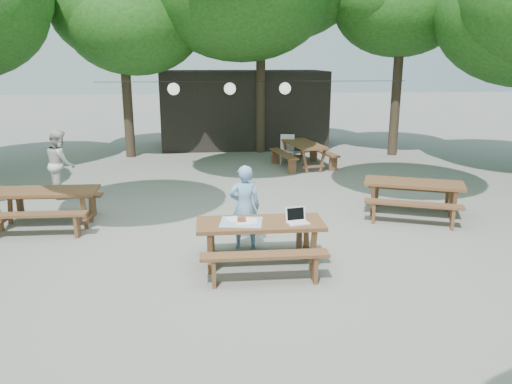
{
  "coord_description": "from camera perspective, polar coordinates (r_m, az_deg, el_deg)",
  "views": [
    {
      "loc": [
        -0.83,
        -8.59,
        3.24
      ],
      "look_at": [
        -0.06,
        -0.47,
        1.05
      ],
      "focal_mm": 35.0,
      "sensor_mm": 36.0,
      "label": 1
    }
  ],
  "objects": [
    {
      "name": "woman",
      "position": [
        8.66,
        -1.3,
        -1.74
      ],
      "size": [
        0.55,
        0.36,
        1.49
      ],
      "primitive_type": "imported",
      "rotation": [
        0.0,
        0.0,
        3.13
      ],
      "color": "#77A4DA",
      "rests_on": "ground"
    },
    {
      "name": "main_picnic_table",
      "position": [
        7.99,
        0.48,
        -5.89
      ],
      "size": [
        2.0,
        1.58,
        0.75
      ],
      "color": "brown",
      "rests_on": "ground"
    },
    {
      "name": "picnic_table_nw",
      "position": [
        10.69,
        -22.85,
        -1.66
      ],
      "size": [
        2.01,
        1.61,
        0.75
      ],
      "rotation": [
        0.0,
        0.0,
        -0.01
      ],
      "color": "brown",
      "rests_on": "ground"
    },
    {
      "name": "paper_lanterns",
      "position": [
        14.62,
        -2.95,
        11.73
      ],
      "size": [
        9.0,
        0.34,
        0.38
      ],
      "color": "black",
      "rests_on": "ground"
    },
    {
      "name": "picnic_table_ne",
      "position": [
        10.99,
        17.45,
        -0.72
      ],
      "size": [
        2.34,
        2.16,
        0.75
      ],
      "rotation": [
        0.0,
        0.0,
        -0.37
      ],
      "color": "brown",
      "rests_on": "ground"
    },
    {
      "name": "second_person",
      "position": [
        12.82,
        -21.43,
        3.05
      ],
      "size": [
        0.83,
        0.94,
        1.62
      ],
      "primitive_type": "imported",
      "rotation": [
        0.0,
        0.0,
        1.89
      ],
      "color": "silver",
      "rests_on": "ground"
    },
    {
      "name": "tabletop_clutter",
      "position": [
        7.85,
        -1.69,
        -3.39
      ],
      "size": [
        0.72,
        0.64,
        0.08
      ],
      "color": "#3880C1",
      "rests_on": "main_picnic_table"
    },
    {
      "name": "picnic_table_far_e",
      "position": [
        15.38,
        5.45,
        4.27
      ],
      "size": [
        1.92,
        2.17,
        0.75
      ],
      "rotation": [
        0.0,
        0.0,
        1.76
      ],
      "color": "brown",
      "rests_on": "ground"
    },
    {
      "name": "plastic_chair",
      "position": [
        15.94,
        3.55,
        4.21
      ],
      "size": [
        0.52,
        0.52,
        0.9
      ],
      "rotation": [
        0.0,
        0.0,
        -0.21
      ],
      "color": "silver",
      "rests_on": "ground"
    },
    {
      "name": "ground",
      "position": [
        9.21,
        0.09,
        -5.56
      ],
      "size": [
        80.0,
        80.0,
        0.0
      ],
      "primitive_type": "plane",
      "color": "slate",
      "rests_on": "ground"
    },
    {
      "name": "laptop",
      "position": [
        7.84,
        4.69,
        -3.06
      ],
      "size": [
        0.38,
        0.32,
        0.24
      ],
      "rotation": [
        0.0,
        0.0,
        0.21
      ],
      "color": "white",
      "rests_on": "main_picnic_table"
    },
    {
      "name": "pavilion",
      "position": [
        19.22,
        -1.44,
        9.52
      ],
      "size": [
        6.0,
        3.0,
        2.8
      ],
      "primitive_type": "cube",
      "color": "black",
      "rests_on": "ground"
    }
  ]
}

